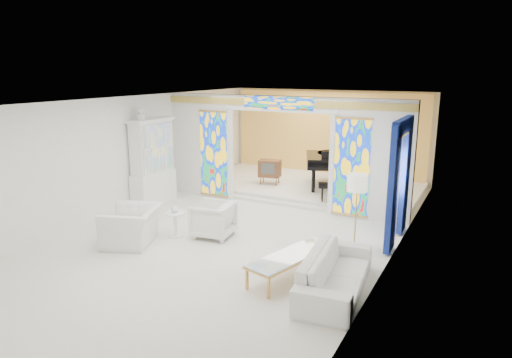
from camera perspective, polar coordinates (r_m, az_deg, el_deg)
The scene contains 23 objects.
floor at distance 10.97m, azimuth -1.55°, elevation -6.03°, with size 12.00×12.00×0.00m, color white.
ceiling at distance 10.36m, azimuth -1.66°, elevation 9.80°, with size 7.00×12.00×0.02m, color white.
wall_back at distance 15.99m, azimuth 9.00°, elevation 5.57°, with size 7.00×0.02×3.00m, color white.
wall_left at distance 12.62m, azimuth -15.63°, elevation 3.12°, with size 0.02×12.00×3.00m, color white.
wall_right at distance 9.41m, azimuth 17.35°, elevation -0.46°, with size 0.02×12.00×3.00m, color white.
partition_wall at distance 12.29m, azimuth 2.95°, elevation 4.06°, with size 7.00×0.22×3.00m.
stained_glass_left at distance 13.22m, azimuth -5.28°, elevation 3.14°, with size 0.90×0.04×2.40m, color gold.
stained_glass_right at distance 11.57m, azimuth 11.88°, elevation 1.40°, with size 0.90×0.04×2.40m, color gold.
stained_glass_transom at distance 12.05m, azimuth 2.81°, elevation 9.46°, with size 2.00×0.04×0.34m, color gold.
alcove_platform at distance 14.51m, azimuth 6.37°, elevation -0.84°, with size 6.80×3.80×0.18m, color white.
gold_curtain_back at distance 15.88m, azimuth 8.86°, elevation 5.52°, with size 6.70×0.10×2.90m, color gold.
chandelier at distance 13.94m, azimuth 7.25°, elevation 8.81°, with size 0.48×0.48×0.30m, color #C48F44.
blue_drapes at distance 10.08m, azimuth 17.57°, elevation 0.89°, with size 0.14×1.85×2.65m.
china_cabinet at distance 12.93m, azimuth -12.82°, elevation 2.03°, with size 0.56×1.46×2.72m.
armchair_left at distance 10.21m, azimuth -15.25°, elevation -5.69°, with size 1.22×1.06×0.79m, color silver.
armchair_right at distance 10.31m, azimuth -5.37°, elevation -5.06°, with size 0.85×0.87×0.79m, color silver.
sofa at distance 7.96m, azimuth 9.89°, elevation -11.44°, with size 2.34×0.92×0.68m, color white.
side_table at distance 10.42m, azimuth -10.06°, elevation -5.16°, with size 0.52×0.52×0.57m.
vase at distance 10.33m, azimuth -10.12°, elevation -3.65°, with size 0.17×0.17×0.18m, color white.
coffee_table at distance 8.36m, azimuth 4.56°, elevation -9.57°, with size 1.11×2.04×0.44m.
floor_lamp at distance 9.17m, azimuth 12.54°, elevation -0.96°, with size 0.48×0.48×1.68m.
grand_piano at distance 14.12m, azimuth 10.13°, elevation 2.36°, with size 2.21×3.35×1.19m.
tv_console at distance 14.20m, azimuth 1.73°, elevation 1.33°, with size 0.72×0.56×0.76m.
Camera 1 is at (5.06, -9.02, 3.68)m, focal length 32.00 mm.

